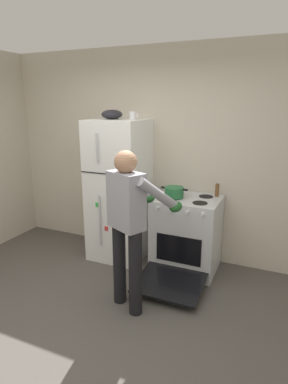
{
  "coord_description": "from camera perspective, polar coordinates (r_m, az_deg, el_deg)",
  "views": [
    {
      "loc": [
        1.55,
        -2.0,
        2.0
      ],
      "look_at": [
        0.08,
        1.32,
        1.0
      ],
      "focal_mm": 30.1,
      "sensor_mm": 36.0,
      "label": 1
    }
  ],
  "objects": [
    {
      "name": "ground",
      "position": [
        3.22,
        -11.85,
        -23.33
      ],
      "size": [
        8.0,
        8.0,
        0.0
      ],
      "primitive_type": "plane",
      "color": "#4C4742"
    },
    {
      "name": "kitchen_wall_back",
      "position": [
        4.29,
        2.41,
        6.69
      ],
      "size": [
        6.0,
        0.1,
        2.7
      ],
      "primitive_type": "cube",
      "color": "beige",
      "rests_on": "ground"
    },
    {
      "name": "refrigerator",
      "position": [
        4.2,
        -4.41,
        0.27
      ],
      "size": [
        0.68,
        0.72,
        1.81
      ],
      "color": "white",
      "rests_on": "ground"
    },
    {
      "name": "stove_range",
      "position": [
        4.0,
        7.49,
        -7.54
      ],
      "size": [
        0.76,
        1.22,
        0.92
      ],
      "color": "silver",
      "rests_on": "ground"
    },
    {
      "name": "person_cook",
      "position": [
        3.07,
        -2.5,
        -4.38
      ],
      "size": [
        0.67,
        0.76,
        1.6
      ],
      "color": "black",
      "rests_on": "ground"
    },
    {
      "name": "red_pot",
      "position": [
        3.84,
        5.34,
        -0.02
      ],
      "size": [
        0.33,
        0.23,
        0.12
      ],
      "color": "#236638",
      "rests_on": "stove_range"
    },
    {
      "name": "coffee_mug",
      "position": [
        4.02,
        -1.99,
        13.4
      ],
      "size": [
        0.11,
        0.08,
        0.1
      ],
      "color": "silver",
      "rests_on": "refrigerator"
    },
    {
      "name": "pepper_mill",
      "position": [
        3.96,
        12.82,
        0.34
      ],
      "size": [
        0.05,
        0.05,
        0.15
      ],
      "primitive_type": "cylinder",
      "color": "brown",
      "rests_on": "stove_range"
    },
    {
      "name": "mixing_bowl",
      "position": [
        4.1,
        -5.7,
        13.52
      ],
      "size": [
        0.26,
        0.26,
        0.12
      ],
      "primitive_type": "ellipsoid",
      "color": "black",
      "rests_on": "refrigerator"
    }
  ]
}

